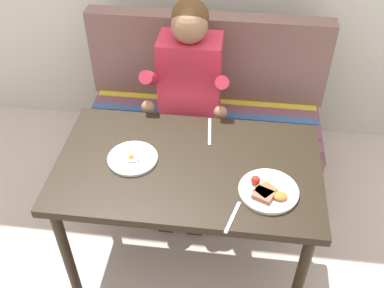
{
  "coord_description": "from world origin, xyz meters",
  "views": [
    {
      "loc": [
        0.19,
        -1.44,
        2.15
      ],
      "look_at": [
        0.0,
        0.15,
        0.72
      ],
      "focal_mm": 42.1,
      "sensor_mm": 36.0,
      "label": 1
    }
  ],
  "objects_px": {
    "plate_breakfast": "(268,191)",
    "person": "(189,87)",
    "fork": "(233,217)",
    "plate_eggs": "(132,159)",
    "table": "(188,177)",
    "couch": "(204,126)",
    "knife": "(210,132)"
  },
  "relations": [
    {
      "from": "plate_breakfast",
      "to": "person",
      "type": "bearing_deg",
      "value": 120.69
    },
    {
      "from": "fork",
      "to": "person",
      "type": "bearing_deg",
      "value": 124.48
    },
    {
      "from": "plate_eggs",
      "to": "plate_breakfast",
      "type": "bearing_deg",
      "value": -11.96
    },
    {
      "from": "person",
      "to": "fork",
      "type": "xyz_separation_m",
      "value": [
        0.29,
        -0.87,
        -0.01
      ]
    },
    {
      "from": "table",
      "to": "couch",
      "type": "height_order",
      "value": "couch"
    },
    {
      "from": "table",
      "to": "plate_breakfast",
      "type": "distance_m",
      "value": 0.39
    },
    {
      "from": "table",
      "to": "plate_breakfast",
      "type": "bearing_deg",
      "value": -20.43
    },
    {
      "from": "plate_breakfast",
      "to": "knife",
      "type": "bearing_deg",
      "value": 127.07
    },
    {
      "from": "person",
      "to": "plate_eggs",
      "type": "bearing_deg",
      "value": -107.03
    },
    {
      "from": "person",
      "to": "plate_eggs",
      "type": "height_order",
      "value": "person"
    },
    {
      "from": "couch",
      "to": "plate_breakfast",
      "type": "xyz_separation_m",
      "value": [
        0.36,
        -0.9,
        0.41
      ]
    },
    {
      "from": "couch",
      "to": "person",
      "type": "bearing_deg",
      "value": -112.63
    },
    {
      "from": "fork",
      "to": "knife",
      "type": "relative_size",
      "value": 0.85
    },
    {
      "from": "table",
      "to": "person",
      "type": "xyz_separation_m",
      "value": [
        -0.07,
        0.59,
        0.09
      ]
    },
    {
      "from": "couch",
      "to": "table",
      "type": "bearing_deg",
      "value": -90.0
    },
    {
      "from": "person",
      "to": "plate_eggs",
      "type": "xyz_separation_m",
      "value": [
        -0.18,
        -0.59,
        -0.0
      ]
    },
    {
      "from": "couch",
      "to": "plate_eggs",
      "type": "relative_size",
      "value": 6.3
    },
    {
      "from": "plate_eggs",
      "to": "knife",
      "type": "bearing_deg",
      "value": 36.1
    },
    {
      "from": "plate_breakfast",
      "to": "plate_eggs",
      "type": "height_order",
      "value": "plate_breakfast"
    },
    {
      "from": "person",
      "to": "plate_breakfast",
      "type": "relative_size",
      "value": 4.77
    },
    {
      "from": "couch",
      "to": "plate_eggs",
      "type": "distance_m",
      "value": 0.91
    },
    {
      "from": "plate_eggs",
      "to": "table",
      "type": "bearing_deg",
      "value": 0.73
    },
    {
      "from": "person",
      "to": "fork",
      "type": "distance_m",
      "value": 0.92
    },
    {
      "from": "couch",
      "to": "fork",
      "type": "distance_m",
      "value": 1.14
    },
    {
      "from": "couch",
      "to": "knife",
      "type": "relative_size",
      "value": 7.2
    },
    {
      "from": "plate_eggs",
      "to": "knife",
      "type": "distance_m",
      "value": 0.41
    },
    {
      "from": "couch",
      "to": "person",
      "type": "relative_size",
      "value": 1.19
    },
    {
      "from": "fork",
      "to": "couch",
      "type": "bearing_deg",
      "value": 117.81
    },
    {
      "from": "table",
      "to": "plate_breakfast",
      "type": "relative_size",
      "value": 4.72
    },
    {
      "from": "plate_breakfast",
      "to": "plate_eggs",
      "type": "relative_size",
      "value": 1.11
    },
    {
      "from": "table",
      "to": "plate_breakfast",
      "type": "xyz_separation_m",
      "value": [
        0.36,
        -0.13,
        0.1
      ]
    },
    {
      "from": "table",
      "to": "knife",
      "type": "bearing_deg",
      "value": 72.26
    }
  ]
}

